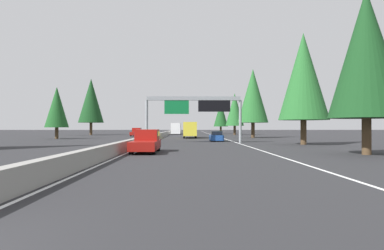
% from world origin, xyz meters
% --- Properties ---
extents(ground_plane, '(320.00, 320.00, 0.00)m').
position_xyz_m(ground_plane, '(60.00, 0.00, 0.00)').
color(ground_plane, '#262628').
extents(median_barrier, '(180.00, 0.56, 0.90)m').
position_xyz_m(median_barrier, '(80.00, 0.30, 0.45)').
color(median_barrier, gray).
rests_on(median_barrier, ground).
extents(shoulder_stripe_right, '(160.00, 0.16, 0.01)m').
position_xyz_m(shoulder_stripe_right, '(70.00, -11.52, 0.01)').
color(shoulder_stripe_right, silver).
rests_on(shoulder_stripe_right, ground).
extents(shoulder_stripe_median, '(160.00, 0.16, 0.01)m').
position_xyz_m(shoulder_stripe_median, '(70.00, -0.25, 0.01)').
color(shoulder_stripe_median, silver).
rests_on(shoulder_stripe_median, ground).
extents(sign_gantry_overhead, '(0.50, 12.68, 6.07)m').
position_xyz_m(sign_gantry_overhead, '(37.48, -6.04, 4.83)').
color(sign_gantry_overhead, gray).
rests_on(sign_gantry_overhead, ground).
extents(pickup_distant_a, '(5.60, 2.00, 1.86)m').
position_xyz_m(pickup_distant_a, '(21.68, -1.66, 0.91)').
color(pickup_distant_a, maroon).
rests_on(pickup_distant_a, ground).
extents(sedan_mid_left, '(4.40, 1.80, 1.47)m').
position_xyz_m(sedan_mid_left, '(41.89, -9.24, 0.68)').
color(sedan_mid_left, '#1E4793').
rests_on(sedan_mid_left, ground).
extents(box_truck_near_center, '(8.50, 2.40, 2.95)m').
position_xyz_m(box_truck_near_center, '(55.77, -5.52, 1.61)').
color(box_truck_near_center, gold).
rests_on(box_truck_near_center, ground).
extents(bus_mid_right, '(11.50, 2.55, 3.10)m').
position_xyz_m(bus_mid_right, '(86.54, -1.91, 1.72)').
color(bus_mid_right, white).
rests_on(bus_mid_right, ground).
extents(oncoming_near, '(5.60, 2.00, 1.86)m').
position_xyz_m(oncoming_near, '(68.42, 6.48, 0.91)').
color(oncoming_near, maroon).
rests_on(oncoming_near, ground).
extents(conifer_right_foreground, '(5.48, 5.48, 12.45)m').
position_xyz_m(conifer_right_foreground, '(18.92, -18.43, 7.57)').
color(conifer_right_foreground, '#4C3823').
rests_on(conifer_right_foreground, ground).
extents(conifer_right_near, '(5.79, 5.79, 13.17)m').
position_xyz_m(conifer_right_near, '(32.83, -18.71, 8.01)').
color(conifer_right_near, '#4C3823').
rests_on(conifer_right_near, ground).
extents(conifer_right_mid, '(5.80, 5.80, 13.19)m').
position_xyz_m(conifer_right_mid, '(56.70, -17.58, 8.02)').
color(conifer_right_mid, '#4C3823').
rests_on(conifer_right_mid, ground).
extents(conifer_right_far, '(4.75, 4.75, 10.79)m').
position_xyz_m(conifer_right_far, '(78.55, -17.28, 6.55)').
color(conifer_right_far, '#4C3823').
rests_on(conifer_right_far, ground).
extents(conifer_right_distant, '(4.41, 4.41, 10.03)m').
position_xyz_m(conifer_right_distant, '(94.67, -15.34, 6.09)').
color(conifer_right_distant, '#4C3823').
rests_on(conifer_right_distant, ground).
extents(conifer_left_near, '(3.99, 3.99, 9.06)m').
position_xyz_m(conifer_left_near, '(51.43, 17.60, 5.50)').
color(conifer_left_near, '#4C3823').
rests_on(conifer_left_near, ground).
extents(conifer_left_mid, '(6.35, 6.35, 14.44)m').
position_xyz_m(conifer_left_mid, '(78.22, 19.61, 8.79)').
color(conifer_left_mid, '#4C3823').
rests_on(conifer_left_mid, ground).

